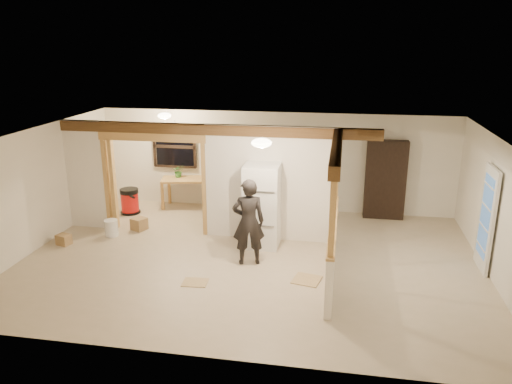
% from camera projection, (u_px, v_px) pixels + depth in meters
% --- Properties ---
extents(floor, '(9.00, 6.50, 0.01)m').
position_uv_depth(floor, '(250.00, 260.00, 9.95)').
color(floor, '#BEA88D').
rests_on(floor, ground).
extents(ceiling, '(9.00, 6.50, 0.01)m').
position_uv_depth(ceiling, '(250.00, 136.00, 9.22)').
color(ceiling, white).
extents(wall_back, '(9.00, 0.01, 2.50)m').
position_uv_depth(wall_back, '(274.00, 161.00, 12.65)').
color(wall_back, white).
rests_on(wall_back, floor).
extents(wall_front, '(9.00, 0.01, 2.50)m').
position_uv_depth(wall_front, '(204.00, 275.00, 6.53)').
color(wall_front, white).
rests_on(wall_front, floor).
extents(wall_left, '(0.01, 6.50, 2.50)m').
position_uv_depth(wall_left, '(37.00, 189.00, 10.34)').
color(wall_left, white).
rests_on(wall_left, floor).
extents(wall_right, '(0.01, 6.50, 2.50)m').
position_uv_depth(wall_right, '(499.00, 214.00, 8.84)').
color(wall_right, white).
rests_on(wall_right, floor).
extents(partition_left_stub, '(0.90, 0.12, 2.50)m').
position_uv_depth(partition_left_stub, '(86.00, 175.00, 11.39)').
color(partition_left_stub, white).
rests_on(partition_left_stub, floor).
extents(partition_center, '(2.80, 0.12, 2.50)m').
position_uv_depth(partition_center, '(270.00, 184.00, 10.68)').
color(partition_center, white).
rests_on(partition_center, floor).
extents(doorway_frame, '(2.46, 0.14, 2.20)m').
position_uv_depth(doorway_frame, '(155.00, 185.00, 11.16)').
color(doorway_frame, tan).
rests_on(doorway_frame, floor).
extents(header_beam_back, '(7.00, 0.18, 0.22)m').
position_uv_depth(header_beam_back, '(214.00, 130.00, 10.55)').
color(header_beam_back, brown).
rests_on(header_beam_back, ceiling).
extents(header_beam_right, '(0.18, 3.30, 0.22)m').
position_uv_depth(header_beam_right, '(337.00, 150.00, 8.61)').
color(header_beam_right, brown).
rests_on(header_beam_right, ceiling).
extents(pony_wall, '(0.12, 3.20, 1.00)m').
position_uv_depth(pony_wall, '(332.00, 250.00, 9.16)').
color(pony_wall, white).
rests_on(pony_wall, floor).
extents(stud_partition, '(0.14, 3.20, 1.32)m').
position_uv_depth(stud_partition, '(335.00, 190.00, 8.82)').
color(stud_partition, tan).
rests_on(stud_partition, pony_wall).
extents(window_back, '(1.12, 0.10, 1.10)m').
position_uv_depth(window_back, '(174.00, 147.00, 12.92)').
color(window_back, black).
rests_on(window_back, wall_back).
extents(french_door, '(0.12, 0.86, 2.00)m').
position_uv_depth(french_door, '(487.00, 219.00, 9.30)').
color(french_door, white).
rests_on(french_door, floor).
extents(ceiling_dome_main, '(0.36, 0.36, 0.16)m').
position_uv_depth(ceiling_dome_main, '(262.00, 143.00, 8.70)').
color(ceiling_dome_main, '#FFEABF').
rests_on(ceiling_dome_main, ceiling).
extents(ceiling_dome_util, '(0.32, 0.32, 0.14)m').
position_uv_depth(ceiling_dome_util, '(164.00, 116.00, 11.81)').
color(ceiling_dome_util, '#FFEABF').
rests_on(ceiling_dome_util, ceiling).
extents(hanging_bulb, '(0.07, 0.07, 0.07)m').
position_uv_depth(hanging_bulb, '(176.00, 134.00, 11.15)').
color(hanging_bulb, '#FFD88C').
rests_on(hanging_bulb, ceiling).
extents(refrigerator, '(0.73, 0.71, 1.77)m').
position_uv_depth(refrigerator, '(262.00, 206.00, 10.42)').
color(refrigerator, white).
rests_on(refrigerator, floor).
extents(woman, '(0.71, 0.56, 1.71)m').
position_uv_depth(woman, '(248.00, 222.00, 9.57)').
color(woman, black).
rests_on(woman, floor).
extents(work_table, '(1.36, 0.88, 0.79)m').
position_uv_depth(work_table, '(187.00, 193.00, 12.92)').
color(work_table, tan).
rests_on(work_table, floor).
extents(potted_plant, '(0.37, 0.35, 0.33)m').
position_uv_depth(potted_plant, '(179.00, 171.00, 12.87)').
color(potted_plant, '#33772A').
rests_on(potted_plant, work_table).
extents(shop_vac, '(0.59, 0.59, 0.65)m').
position_uv_depth(shop_vac, '(130.00, 201.00, 12.53)').
color(shop_vac, '#B3120F').
rests_on(shop_vac, floor).
extents(bookshelf, '(0.96, 0.32, 1.92)m').
position_uv_depth(bookshelf, '(385.00, 180.00, 12.05)').
color(bookshelf, black).
rests_on(bookshelf, floor).
extents(bucket, '(0.37, 0.37, 0.37)m').
position_uv_depth(bucket, '(111.00, 228.00, 11.11)').
color(bucket, white).
rests_on(bucket, floor).
extents(box_util_a, '(0.39, 0.36, 0.27)m').
position_uv_depth(box_util_a, '(215.00, 214.00, 12.16)').
color(box_util_a, '#A07C4D').
rests_on(box_util_a, floor).
extents(box_util_b, '(0.39, 0.39, 0.28)m').
position_uv_depth(box_util_b, '(139.00, 224.00, 11.50)').
color(box_util_b, '#A07C4D').
rests_on(box_util_b, floor).
extents(box_front, '(0.32, 0.29, 0.22)m').
position_uv_depth(box_front, '(64.00, 240.00, 10.66)').
color(box_front, '#A07C4D').
rests_on(box_front, floor).
extents(floor_panel_near, '(0.57, 0.57, 0.02)m').
position_uv_depth(floor_panel_near, '(307.00, 280.00, 9.10)').
color(floor_panel_near, tan).
rests_on(floor_panel_near, floor).
extents(floor_panel_far, '(0.47, 0.39, 0.01)m').
position_uv_depth(floor_panel_far, '(195.00, 282.00, 9.01)').
color(floor_panel_far, tan).
rests_on(floor_panel_far, floor).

